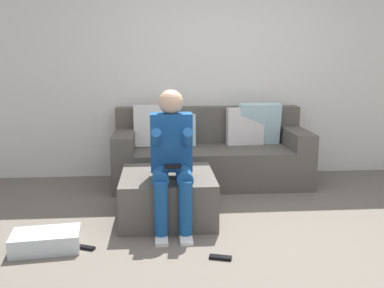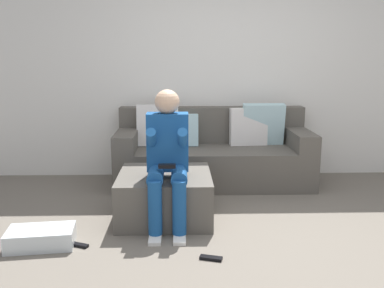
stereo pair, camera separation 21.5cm
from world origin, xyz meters
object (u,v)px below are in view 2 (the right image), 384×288
at_px(ottoman, 165,195).
at_px(storage_bin, 41,238).
at_px(remote_near_ottoman, 211,258).
at_px(person_seated, 167,154).
at_px(couch_sectional, 213,154).
at_px(remote_by_storage_bin, 78,245).

relative_size(ottoman, storage_bin, 1.64).
relative_size(ottoman, remote_near_ottoman, 5.04).
height_order(ottoman, remote_near_ottoman, ottoman).
xyz_separation_m(person_seated, remote_near_ottoman, (0.32, -0.65, -0.63)).
distance_m(couch_sectional, storage_bin, 2.23).
xyz_separation_m(storage_bin, remote_by_storage_bin, (0.28, -0.01, -0.06)).
distance_m(storage_bin, remote_by_storage_bin, 0.29).
relative_size(remote_near_ottoman, remote_by_storage_bin, 0.96).
bearing_deg(person_seated, remote_near_ottoman, -63.27).
xyz_separation_m(couch_sectional, ottoman, (-0.52, -1.08, -0.13)).
bearing_deg(storage_bin, remote_by_storage_bin, -2.27).
bearing_deg(ottoman, person_seated, -80.83).
height_order(ottoman, person_seated, person_seated).
xyz_separation_m(couch_sectional, person_seated, (-0.49, -1.29, 0.30)).
bearing_deg(remote_near_ottoman, person_seated, 133.48).
bearing_deg(couch_sectional, remote_by_storage_bin, -125.01).
distance_m(couch_sectional, remote_near_ottoman, 1.96).
bearing_deg(remote_by_storage_bin, remote_near_ottoman, 9.69).
distance_m(ottoman, storage_bin, 1.12).
bearing_deg(couch_sectional, storage_bin, -131.22).
bearing_deg(person_seated, ottoman, 99.17).
bearing_deg(remote_near_ottoman, couch_sectional, 101.94).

